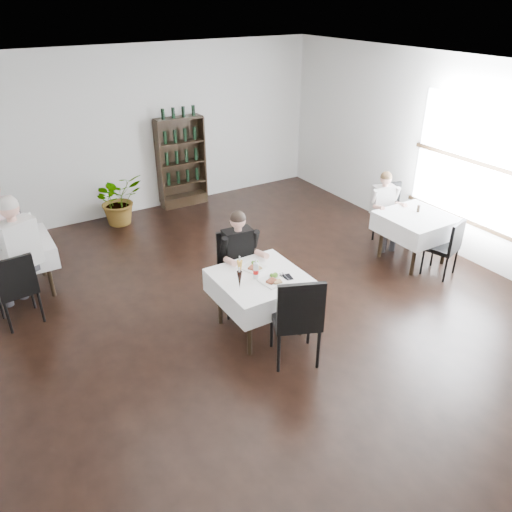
{
  "coord_description": "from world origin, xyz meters",
  "views": [
    {
      "loc": [
        -3.02,
        -4.36,
        3.8
      ],
      "look_at": [
        -0.23,
        0.2,
        0.93
      ],
      "focal_mm": 35.0,
      "sensor_mm": 36.0,
      "label": 1
    }
  ],
  "objects_px": {
    "main_table": "(260,287)",
    "potted_tree": "(118,199)",
    "wine_shelf": "(182,163)",
    "diner_main": "(241,254)"
  },
  "relations": [
    {
      "from": "wine_shelf",
      "to": "potted_tree",
      "type": "distance_m",
      "value": 1.43
    },
    {
      "from": "potted_tree",
      "to": "diner_main",
      "type": "relative_size",
      "value": 0.68
    },
    {
      "from": "wine_shelf",
      "to": "main_table",
      "type": "distance_m",
      "value": 4.41
    },
    {
      "from": "main_table",
      "to": "diner_main",
      "type": "relative_size",
      "value": 0.75
    },
    {
      "from": "wine_shelf",
      "to": "diner_main",
      "type": "height_order",
      "value": "wine_shelf"
    },
    {
      "from": "diner_main",
      "to": "wine_shelf",
      "type": "bearing_deg",
      "value": 77.34
    },
    {
      "from": "main_table",
      "to": "potted_tree",
      "type": "xyz_separation_m",
      "value": [
        -0.46,
        4.09,
        -0.15
      ]
    },
    {
      "from": "potted_tree",
      "to": "diner_main",
      "type": "height_order",
      "value": "diner_main"
    },
    {
      "from": "wine_shelf",
      "to": "diner_main",
      "type": "distance_m",
      "value": 3.84
    },
    {
      "from": "wine_shelf",
      "to": "potted_tree",
      "type": "relative_size",
      "value": 1.88
    }
  ]
}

